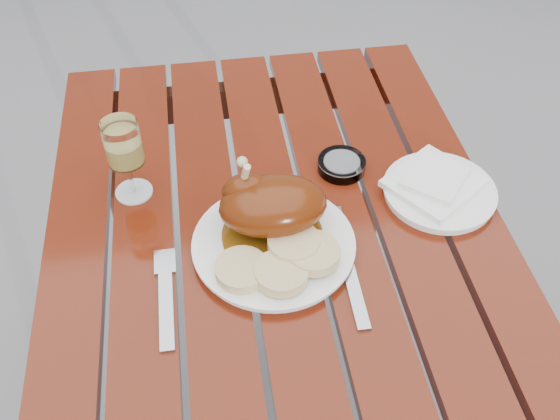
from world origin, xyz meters
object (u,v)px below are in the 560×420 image
object	(u,v)px
wine_glass	(127,160)
table	(281,365)
ashtray	(341,165)
dinner_plate	(274,245)
side_plate	(439,192)

from	to	relation	value
wine_glass	table	bearing A→B (deg)	-36.44
table	ashtray	xyz separation A→B (m)	(0.14, 0.19, 0.39)
table	dinner_plate	distance (m)	0.38
dinner_plate	table	bearing A→B (deg)	-36.55
wine_glass	side_plate	xyz separation A→B (m)	(0.55, -0.09, -0.07)
dinner_plate	ashtray	world-z (taller)	ashtray
table	wine_glass	bearing A→B (deg)	143.56
table	side_plate	distance (m)	0.50
wine_glass	dinner_plate	bearing A→B (deg)	-36.44
dinner_plate	side_plate	bearing A→B (deg)	14.42
side_plate	ashtray	bearing A→B (deg)	149.43
dinner_plate	ashtray	bearing A→B (deg)	48.59
dinner_plate	wine_glass	size ratio (longest dim) A/B	1.72
table	dinner_plate	size ratio (longest dim) A/B	4.35
ashtray	wine_glass	bearing A→B (deg)	-179.42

